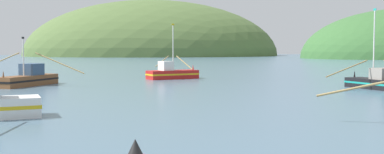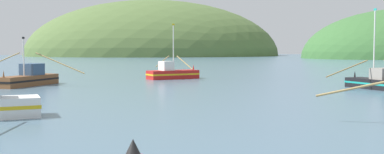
# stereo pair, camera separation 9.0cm
# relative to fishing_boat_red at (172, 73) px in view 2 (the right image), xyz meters

# --- Properties ---
(hill_far_right) EXTENTS (144.10, 115.28, 62.88)m
(hill_far_right) POSITION_rel_fishing_boat_red_xyz_m (29.40, 200.71, -0.72)
(hill_far_right) COLOR #516B38
(hill_far_right) RESTS_ON ground
(fishing_boat_red) EXTENTS (6.93, 9.63, 6.97)m
(fishing_boat_red) POSITION_rel_fishing_boat_red_xyz_m (0.00, 0.00, 0.00)
(fishing_boat_red) COLOR red
(fishing_boat_red) RESTS_ON ground
(fishing_boat_black) EXTENTS (11.32, 6.35, 7.60)m
(fishing_boat_black) POSITION_rel_fishing_boat_red_xyz_m (15.97, -18.76, -0.04)
(fishing_boat_black) COLOR black
(fishing_boat_black) RESTS_ON ground
(fishing_boat_brown) EXTENTS (11.33, 7.80, 5.00)m
(fishing_boat_brown) POSITION_rel_fishing_boat_red_xyz_m (-16.38, -6.98, 0.03)
(fishing_boat_brown) COLOR brown
(fishing_boat_brown) RESTS_ON ground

